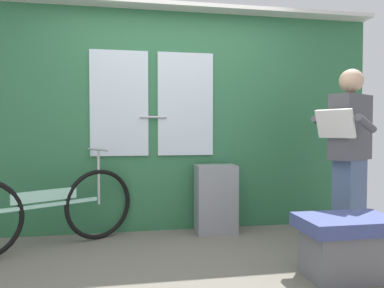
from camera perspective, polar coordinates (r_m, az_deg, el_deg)
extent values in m
cube|color=#666056|center=(2.91, -0.33, -20.01)|extent=(5.53, 4.03, 0.04)
cube|color=#2D6B42|center=(3.90, -3.33, 3.56)|extent=(4.53, 0.08, 2.35)
cube|color=silver|center=(3.84, -11.48, 6.36)|extent=(0.60, 0.02, 1.10)
cube|color=silver|center=(3.88, -1.04, 6.35)|extent=(0.60, 0.02, 1.10)
cylinder|color=#B2B2B7|center=(3.82, -6.20, 4.29)|extent=(0.28, 0.02, 0.02)
cube|color=silver|center=(4.02, -3.19, 20.92)|extent=(4.53, 0.28, 0.04)
torus|color=black|center=(3.73, -14.59, -9.25)|extent=(0.62, 0.38, 0.69)
cube|color=#9EDBC6|center=(3.53, -22.35, -8.99)|extent=(0.87, 0.52, 0.03)
cube|color=#9EDBC6|center=(3.51, -22.37, -7.61)|extent=(0.51, 0.31, 0.10)
cylinder|color=#B7B7BC|center=(3.68, -14.63, -5.09)|extent=(0.02, 0.02, 0.54)
cylinder|color=#B7B7BC|center=(3.66, -14.67, -0.86)|extent=(0.24, 0.39, 0.02)
cube|color=slate|center=(3.73, 23.75, -8.47)|extent=(0.37, 0.31, 0.81)
cube|color=#4C4C51|center=(3.67, 23.92, 2.45)|extent=(0.49, 0.40, 0.61)
sphere|color=tan|center=(3.69, 24.02, 9.17)|extent=(0.22, 0.22, 0.22)
cube|color=silver|center=(3.42, 21.80, 3.03)|extent=(0.26, 0.35, 0.26)
cylinder|color=#4C4C51|center=(3.45, 25.90, 2.96)|extent=(0.30, 0.21, 0.17)
cylinder|color=#4C4C51|center=(3.64, 20.05, 2.99)|extent=(0.30, 0.21, 0.17)
cube|color=gray|center=(3.83, 3.80, -8.69)|extent=(0.42, 0.28, 0.72)
cube|color=#3D477F|center=(2.91, 23.50, -11.52)|extent=(0.70, 0.44, 0.10)
cube|color=slate|center=(2.97, 23.44, -15.74)|extent=(0.60, 0.36, 0.35)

